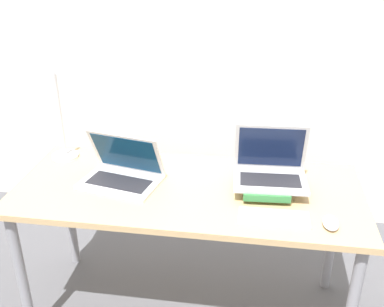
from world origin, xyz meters
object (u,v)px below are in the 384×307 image
Objects in this scene: laptop_left at (123,172)px; desk_lamp at (64,70)px; wireless_keyboard at (274,218)px; book_stack at (266,186)px; laptop_on_books at (270,169)px; mouse at (331,223)px.

desk_lamp is at bearing 150.88° from laptop_left.
wireless_keyboard is at bearing -16.89° from laptop_left.
book_stack is 0.08m from laptop_on_books.
laptop_on_books is at bearing 3.06° from laptop_left.
book_stack is 0.77× the size of laptop_on_books.
book_stack is 1.11m from desk_lamp.
desk_lamp is (-1.03, 0.39, 0.48)m from wireless_keyboard.
book_stack reaches higher than wireless_keyboard.
laptop_left is 0.68m from book_stack.
laptop_on_books is 0.27m from wireless_keyboard.
wireless_keyboard is (0.02, -0.25, -0.10)m from laptop_on_books.
laptop_on_books is at bearing 68.14° from book_stack.
laptop_left is at bearing -179.67° from book_stack.
book_stack is 0.89× the size of wireless_keyboard.
laptop_left is 1.19× the size of laptop_on_books.
laptop_left is at bearing 163.11° from wireless_keyboard.
wireless_keyboard is 0.23m from mouse.
wireless_keyboard is 0.46× the size of desk_lamp.
book_stack is 0.35m from mouse.
mouse is 1.40m from desk_lamp.
laptop_on_books is at bearing -7.76° from desk_lamp.
book_stack is 0.41× the size of desk_lamp.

